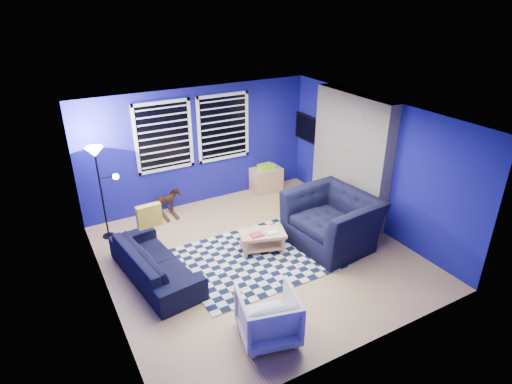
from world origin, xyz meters
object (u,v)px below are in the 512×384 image
(armchair_big, at_px, (332,220))
(cabinet, at_px, (266,179))
(sofa, at_px, (155,262))
(floor_lamp, at_px, (98,165))
(armchair_bent, at_px, (268,316))
(coffee_table, at_px, (262,237))
(tv, at_px, (309,129))
(rocking_horse, at_px, (167,202))

(armchair_big, bearing_deg, cabinet, 171.39)
(sofa, distance_m, floor_lamp, 2.08)
(armchair_big, bearing_deg, armchair_bent, -62.25)
(armchair_bent, bearing_deg, coffee_table, -103.68)
(sofa, relative_size, armchair_bent, 2.60)
(cabinet, bearing_deg, sofa, -149.48)
(tv, xyz_separation_m, armchair_big, (-1.08, -2.29, -0.92))
(rocking_horse, height_order, floor_lamp, floor_lamp)
(armchair_bent, relative_size, cabinet, 1.14)
(coffee_table, distance_m, cabinet, 2.54)
(coffee_table, height_order, cabinet, cabinet)
(armchair_bent, relative_size, rocking_horse, 1.37)
(sofa, xyz_separation_m, rocking_horse, (0.86, 1.96, 0.02))
(armchair_bent, distance_m, coffee_table, 2.08)
(sofa, bearing_deg, armchair_big, -107.79)
(armchair_big, relative_size, armchair_bent, 1.91)
(tv, height_order, sofa, tv)
(armchair_bent, height_order, coffee_table, armchair_bent)
(armchair_bent, xyz_separation_m, cabinet, (2.31, 4.00, -0.06))
(tv, bearing_deg, coffee_table, -140.39)
(floor_lamp, bearing_deg, armchair_bent, -70.49)
(cabinet, bearing_deg, armchair_big, -93.94)
(tv, relative_size, floor_lamp, 0.56)
(tv, xyz_separation_m, rocking_horse, (-3.33, 0.21, -1.09))
(tv, distance_m, rocking_horse, 3.51)
(tv, distance_m, sofa, 4.67)
(armchair_big, distance_m, floor_lamp, 4.25)
(rocking_horse, xyz_separation_m, cabinet, (2.37, 0.04, -0.02))
(tv, distance_m, coffee_table, 3.19)
(rocking_horse, distance_m, coffee_table, 2.35)
(rocking_horse, height_order, coffee_table, rocking_horse)
(coffee_table, relative_size, floor_lamp, 0.50)
(armchair_bent, bearing_deg, floor_lamp, -56.35)
(rocking_horse, bearing_deg, tv, -108.78)
(floor_lamp, bearing_deg, coffee_table, -38.90)
(sofa, bearing_deg, cabinet, -66.07)
(sofa, bearing_deg, rocking_horse, -31.43)
(armchair_big, distance_m, coffee_table, 1.29)
(rocking_horse, relative_size, coffee_table, 0.63)
(sofa, height_order, armchair_bent, armchair_bent)
(rocking_horse, distance_m, cabinet, 2.37)
(sofa, bearing_deg, tv, -75.17)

